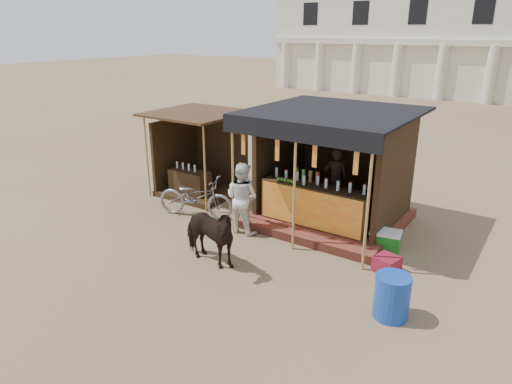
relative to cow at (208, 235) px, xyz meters
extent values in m
plane|color=#846B4C|center=(0.08, -0.01, -0.64)|extent=(120.00, 120.00, 0.00)
cube|color=brown|center=(1.08, 3.49, -0.53)|extent=(3.40, 2.80, 0.22)
cube|color=brown|center=(1.08, 1.94, -0.54)|extent=(3.40, 0.35, 0.20)
cube|color=#382714|center=(1.08, 2.54, 0.05)|extent=(2.60, 0.55, 0.95)
cube|color=orange|center=(1.08, 2.26, 0.05)|extent=(2.50, 0.02, 0.88)
cube|color=#382714|center=(1.08, 4.74, 0.83)|extent=(3.00, 0.12, 2.50)
cube|color=#382714|center=(-0.42, 3.49, 0.83)|extent=(0.12, 2.50, 2.50)
cube|color=#382714|center=(2.58, 3.49, 0.83)|extent=(0.12, 2.50, 2.50)
cube|color=black|center=(1.08, 3.29, 2.11)|extent=(3.60, 3.60, 0.06)
cube|color=black|center=(1.08, 1.51, 1.93)|extent=(3.60, 0.06, 0.36)
cylinder|color=tan|center=(-0.52, 1.54, 0.73)|extent=(0.06, 0.06, 2.75)
cylinder|color=tan|center=(1.08, 1.54, 0.73)|extent=(0.06, 0.06, 2.75)
cylinder|color=tan|center=(2.68, 1.54, 0.73)|extent=(0.06, 0.06, 2.75)
cube|color=red|center=(-0.22, 1.54, 1.56)|extent=(0.10, 0.02, 0.55)
cube|color=red|center=(0.65, 1.54, 1.56)|extent=(0.10, 0.02, 0.55)
cube|color=red|center=(1.52, 1.54, 1.56)|extent=(0.10, 0.02, 0.55)
cube|color=red|center=(2.38, 1.54, 1.56)|extent=(0.10, 0.02, 0.55)
imported|color=black|center=(1.09, 3.59, 0.38)|extent=(0.69, 0.59, 1.61)
cube|color=#382714|center=(-2.92, 3.19, -0.57)|extent=(2.00, 2.00, 0.15)
cube|color=#382714|center=(-2.92, 4.14, 0.41)|extent=(1.90, 0.10, 2.10)
cube|color=#382714|center=(-3.87, 3.19, 0.41)|extent=(0.10, 1.90, 2.10)
cube|color=#472D19|center=(-2.92, 3.09, 1.71)|extent=(2.40, 2.40, 0.06)
cylinder|color=tan|center=(-3.97, 2.14, 0.53)|extent=(0.05, 0.05, 2.35)
cylinder|color=tan|center=(-1.87, 2.14, 0.53)|extent=(0.05, 0.05, 2.35)
cube|color=#382714|center=(-2.92, 2.69, -0.24)|extent=(1.20, 0.50, 0.80)
imported|color=black|center=(0.00, 0.00, 0.00)|extent=(1.58, 0.83, 1.29)
imported|color=gray|center=(-1.87, 1.76, -0.12)|extent=(2.10, 1.25, 1.04)
imported|color=white|center=(-0.36, 1.67, 0.20)|extent=(0.82, 0.64, 1.68)
cylinder|color=#163DA5|center=(3.67, 0.30, -0.26)|extent=(0.66, 0.66, 0.76)
cube|color=maroon|center=(3.10, 1.74, -0.49)|extent=(0.53, 0.53, 0.31)
cube|color=#1B7D20|center=(2.76, 2.59, -0.44)|extent=(0.68, 0.52, 0.40)
cube|color=white|center=(2.76, 2.59, -0.21)|extent=(0.71, 0.55, 0.06)
cube|color=silver|center=(-1.92, 29.99, 3.36)|extent=(26.00, 7.00, 8.00)
cube|color=silver|center=(-1.92, 26.39, 3.06)|extent=(26.00, 0.50, 0.40)
cylinder|color=silver|center=(-13.92, 26.39, 1.16)|extent=(0.70, 0.70, 3.60)
cylinder|color=silver|center=(-10.92, 26.39, 1.16)|extent=(0.70, 0.70, 3.60)
cylinder|color=silver|center=(-7.92, 26.39, 1.16)|extent=(0.70, 0.70, 3.60)
cylinder|color=silver|center=(-4.92, 26.39, 1.16)|extent=(0.70, 0.70, 3.60)
cylinder|color=silver|center=(-1.92, 26.39, 1.16)|extent=(0.70, 0.70, 3.60)
cylinder|color=silver|center=(1.08, 26.39, 1.16)|extent=(0.70, 0.70, 3.60)
camera|label=1|loc=(5.46, -6.30, 3.87)|focal=32.00mm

